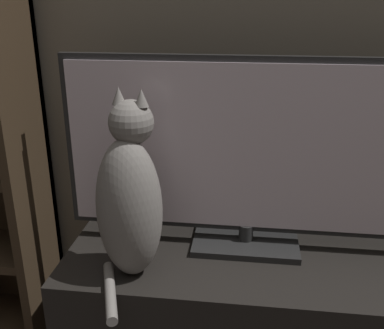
# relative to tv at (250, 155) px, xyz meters

# --- Properties ---
(tv_stand) EXTENTS (1.15, 0.46, 0.41)m
(tv_stand) POSITION_rel_tv_xyz_m (0.04, -0.07, -0.50)
(tv_stand) COLOR black
(tv_stand) RESTS_ON ground_plane
(tv) EXTENTS (1.10, 0.19, 0.58)m
(tv) POSITION_rel_tv_xyz_m (0.00, 0.00, 0.00)
(tv) COLOR black
(tv) RESTS_ON tv_stand
(cat) EXTENTS (0.22, 0.33, 0.52)m
(cat) POSITION_rel_tv_xyz_m (-0.31, -0.19, -0.08)
(cat) COLOR gray
(cat) RESTS_ON tv_stand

